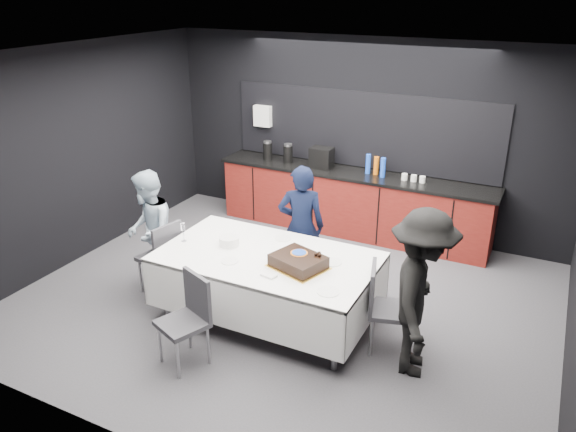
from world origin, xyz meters
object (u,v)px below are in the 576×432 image
at_px(chair_left, 163,253).
at_px(person_right, 420,294).
at_px(person_center, 301,227).
at_px(chair_near, 189,313).
at_px(plate_stack, 229,241).
at_px(party_table, 267,267).
at_px(person_left, 150,231).
at_px(cake_assembly, 298,262).
at_px(champagne_flute, 183,228).
at_px(chair_right, 383,302).

xyz_separation_m(chair_left, person_right, (3.04, -0.06, 0.30)).
xyz_separation_m(person_center, person_right, (1.70, -1.01, 0.06)).
bearing_deg(chair_left, chair_near, -41.64).
xyz_separation_m(plate_stack, person_right, (2.18, -0.17, 0.00)).
distance_m(chair_near, person_center, 1.91).
distance_m(party_table, person_left, 1.60).
height_order(person_center, person_left, person_center).
bearing_deg(chair_near, chair_left, 138.36).
xyz_separation_m(party_table, cake_assembly, (0.42, -0.09, 0.21)).
bearing_deg(champagne_flute, person_center, 44.40).
distance_m(party_table, person_right, 1.70).
relative_size(chair_near, person_center, 0.60).
bearing_deg(champagne_flute, party_table, 5.96).
distance_m(party_table, person_center, 0.88).
relative_size(chair_left, person_right, 0.56).
xyz_separation_m(party_table, person_right, (1.68, -0.14, 0.19)).
xyz_separation_m(plate_stack, person_center, (0.49, 0.84, -0.06)).
bearing_deg(person_left, chair_right, 57.88).
relative_size(plate_stack, person_center, 0.14).
xyz_separation_m(champagne_flute, chair_left, (-0.35, 0.03, -0.40)).
bearing_deg(person_left, person_center, 85.80).
distance_m(party_table, champagne_flute, 1.06).
height_order(person_center, person_right, person_right).
bearing_deg(person_right, plate_stack, 74.99).
xyz_separation_m(chair_near, person_left, (-1.28, 1.00, 0.20)).
height_order(champagne_flute, chair_left, champagne_flute).
bearing_deg(person_right, party_table, 74.85).
distance_m(person_center, person_left, 1.81).
bearing_deg(person_center, chair_near, 57.54).
distance_m(chair_right, person_left, 2.89).
xyz_separation_m(chair_left, person_center, (1.35, 0.95, 0.23)).
bearing_deg(cake_assembly, party_table, 167.45).
bearing_deg(chair_left, champagne_flute, -5.46).
relative_size(chair_near, person_right, 0.56).
height_order(cake_assembly, chair_near, cake_assembly).
relative_size(chair_left, chair_right, 1.00).
bearing_deg(champagne_flute, chair_right, 3.62).
height_order(cake_assembly, champagne_flute, champagne_flute).
xyz_separation_m(cake_assembly, chair_right, (0.87, 0.13, -0.31)).
xyz_separation_m(plate_stack, chair_left, (-0.86, -0.11, -0.30)).
bearing_deg(person_right, champagne_flute, 78.83).
height_order(chair_left, person_center, person_center).
height_order(chair_left, person_left, person_left).
height_order(party_table, person_center, person_center).
height_order(plate_stack, person_center, person_center).
distance_m(plate_stack, chair_left, 0.92).
relative_size(champagne_flute, chair_left, 0.24).
distance_m(cake_assembly, person_left, 2.02).
bearing_deg(person_right, chair_right, 55.57).
bearing_deg(chair_near, plate_stack, 99.75).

